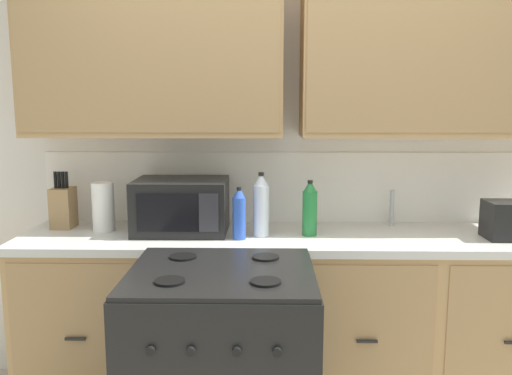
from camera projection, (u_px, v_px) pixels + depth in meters
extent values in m
cube|color=white|center=(289.00, 163.00, 3.03)|extent=(3.98, 0.05, 2.54)
cube|color=white|center=(289.00, 187.00, 3.02)|extent=(2.78, 0.01, 0.40)
cube|color=tan|center=(153.00, 44.00, 2.75)|extent=(1.34, 0.34, 0.95)
cube|color=#A58052|center=(146.00, 40.00, 2.58)|extent=(1.31, 0.01, 0.89)
cube|color=tan|center=(433.00, 44.00, 2.72)|extent=(1.34, 0.34, 0.95)
cube|color=#A58052|center=(444.00, 40.00, 2.55)|extent=(1.31, 0.01, 0.89)
cube|color=tan|center=(291.00, 314.00, 2.83)|extent=(2.78, 0.60, 0.79)
cube|color=#A88354|center=(76.00, 337.00, 2.55)|extent=(0.64, 0.01, 0.73)
cube|color=black|center=(75.00, 339.00, 2.54)|extent=(0.10, 0.01, 0.01)
cube|color=#A88354|center=(221.00, 338.00, 2.54)|extent=(0.64, 0.01, 0.73)
cube|color=black|center=(220.00, 340.00, 2.52)|extent=(0.10, 0.01, 0.01)
cube|color=#A88354|center=(367.00, 339.00, 2.52)|extent=(0.64, 0.01, 0.73)
cube|color=black|center=(367.00, 341.00, 2.51)|extent=(0.10, 0.01, 0.01)
cube|color=silver|center=(291.00, 238.00, 2.77)|extent=(2.81, 0.63, 0.04)
cube|color=#A8AAAF|center=(399.00, 236.00, 2.78)|extent=(0.56, 0.38, 0.02)
cube|color=black|center=(221.00, 272.00, 2.15)|extent=(0.74, 0.65, 0.02)
cylinder|color=black|center=(170.00, 281.00, 1.99)|extent=(0.12, 0.12, 0.01)
cylinder|color=black|center=(266.00, 282.00, 1.98)|extent=(0.12, 0.12, 0.01)
cylinder|color=black|center=(183.00, 257.00, 2.31)|extent=(0.12, 0.12, 0.01)
cylinder|color=black|center=(266.00, 257.00, 2.30)|extent=(0.12, 0.12, 0.01)
cylinder|color=black|center=(150.00, 351.00, 1.84)|extent=(0.03, 0.02, 0.03)
cylinder|color=black|center=(191.00, 352.00, 1.84)|extent=(0.03, 0.02, 0.03)
cylinder|color=black|center=(237.00, 352.00, 1.83)|extent=(0.03, 0.02, 0.03)
cylinder|color=black|center=(277.00, 352.00, 1.83)|extent=(0.03, 0.02, 0.03)
cube|color=black|center=(181.00, 206.00, 2.79)|extent=(0.48, 0.36, 0.28)
cube|color=black|center=(168.00, 213.00, 2.61)|extent=(0.31, 0.01, 0.19)
cube|color=#28282D|center=(209.00, 213.00, 2.61)|extent=(0.10, 0.01, 0.19)
cube|color=black|center=(505.00, 202.00, 2.64)|extent=(0.02, 0.13, 0.01)
cube|color=#9C794E|center=(63.00, 208.00, 2.89)|extent=(0.11, 0.14, 0.22)
cylinder|color=black|center=(55.00, 180.00, 2.86)|extent=(0.02, 0.02, 0.09)
cylinder|color=black|center=(59.00, 180.00, 2.86)|extent=(0.02, 0.02, 0.09)
cylinder|color=black|center=(63.00, 180.00, 2.86)|extent=(0.02, 0.02, 0.09)
cylinder|color=black|center=(67.00, 180.00, 2.86)|extent=(0.02, 0.02, 0.09)
cylinder|color=#B2B5BA|center=(392.00, 208.00, 2.94)|extent=(0.02, 0.02, 0.20)
cylinder|color=white|center=(103.00, 207.00, 2.82)|extent=(0.12, 0.12, 0.26)
cylinder|color=silver|center=(261.00, 211.00, 2.70)|extent=(0.08, 0.08, 0.26)
cone|color=silver|center=(261.00, 179.00, 2.68)|extent=(0.07, 0.07, 0.07)
cylinder|color=black|center=(261.00, 174.00, 2.67)|extent=(0.03, 0.03, 0.02)
cylinder|color=#237A38|center=(310.00, 213.00, 2.72)|extent=(0.08, 0.08, 0.23)
cone|color=#237A38|center=(310.00, 186.00, 2.70)|extent=(0.07, 0.07, 0.06)
cylinder|color=black|center=(310.00, 182.00, 2.70)|extent=(0.03, 0.03, 0.02)
cylinder|color=blue|center=(239.00, 218.00, 2.65)|extent=(0.07, 0.07, 0.21)
cone|color=blue|center=(239.00, 192.00, 2.63)|extent=(0.06, 0.06, 0.05)
cylinder|color=black|center=(239.00, 189.00, 2.62)|extent=(0.02, 0.02, 0.02)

